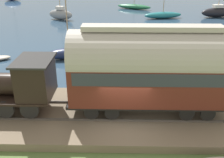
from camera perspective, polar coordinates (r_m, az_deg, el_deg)
name	(u,v)px	position (r m, az deg, el deg)	size (l,w,h in m)	color
ground_plane	(125,131)	(13.71, 2.77, -11.15)	(200.00, 200.00, 0.00)	#516B38
harbor_water	(120,3)	(56.10, 1.76, 16.12)	(80.00, 80.00, 0.01)	#2D4760
rail_embankment	(124,115)	(14.56, 2.68, -7.83)	(5.81, 56.00, 0.53)	#756651
steam_locomotive	(17,82)	(14.62, -20.04, -0.66)	(2.45, 5.21, 3.37)	black
passenger_coach	(150,67)	(13.37, 8.24, 2.52)	(2.60, 8.41, 4.65)	black
sailboat_navy	(69,53)	(23.61, -9.31, 5.65)	(2.46, 4.31, 7.17)	#192347
sailboat_green	(134,6)	(49.36, 4.80, 15.46)	(3.88, 6.39, 6.63)	#236B42
sailboat_gray	(61,14)	(40.54, -11.13, 13.73)	(2.58, 4.05, 7.85)	gray
sailboat_black	(217,12)	(44.75, 21.96, 13.39)	(2.52, 5.33, 7.59)	black
sailboat_teal	(163,15)	(41.50, 11.03, 13.52)	(2.63, 5.99, 6.77)	#1E707A
rowboat_far_out	(160,48)	(26.00, 10.33, 6.71)	(0.79, 1.98, 0.52)	beige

